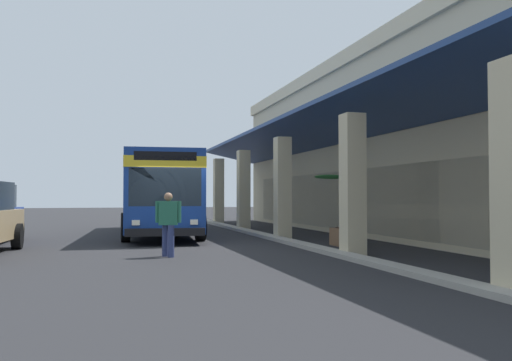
{
  "coord_description": "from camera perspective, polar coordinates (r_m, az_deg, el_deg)",
  "views": [
    {
      "loc": [
        16.44,
        -2.17,
        1.55
      ],
      "look_at": [
        -1.83,
        3.03,
        2.13
      ],
      "focal_mm": 36.95,
      "sensor_mm": 36.0,
      "label": 1
    }
  ],
  "objects": [
    {
      "name": "ground",
      "position": [
        19.4,
        15.9,
        -6.27
      ],
      "size": [
        120.0,
        120.0,
        0.0
      ],
      "primitive_type": "plane",
      "color": "#262628"
    },
    {
      "name": "curb_strip",
      "position": [
        19.56,
        1.57,
        -6.12
      ],
      "size": [
        34.87,
        0.5,
        0.12
      ],
      "primitive_type": "cube",
      "color": "#9E998E",
      "rests_on": "ground"
    },
    {
      "name": "plaza_building",
      "position": [
        24.3,
        23.82,
        3.54
      ],
      "size": [
        29.36,
        15.95,
        7.45
      ],
      "color": "#C6B793",
      "rests_on": "ground"
    },
    {
      "name": "transit_bus",
      "position": [
        22.19,
        -10.23,
        -0.95
      ],
      "size": [
        11.37,
        3.39,
        3.34
      ],
      "color": "navy",
      "rests_on": "ground"
    },
    {
      "name": "pedestrian",
      "position": [
        13.79,
        -9.48,
        -4.33
      ],
      "size": [
        0.42,
        0.64,
        1.66
      ],
      "color": "navy",
      "rests_on": "ground"
    },
    {
      "name": "potted_palm",
      "position": [
        16.94,
        9.64,
        -4.89
      ],
      "size": [
        1.75,
        1.88,
        2.34
      ],
      "color": "brown",
      "rests_on": "ground"
    }
  ]
}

